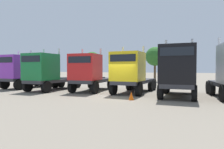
# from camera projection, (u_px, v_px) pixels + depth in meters

# --- Properties ---
(ground) EXTENTS (200.00, 200.00, 0.00)m
(ground) POSITION_uv_depth(u_px,v_px,m) (119.00, 97.00, 15.61)
(ground) COLOR gray
(semi_truck_purple) EXTENTS (2.83, 5.87, 4.17)m
(semi_truck_purple) POSITION_uv_depth(u_px,v_px,m) (20.00, 71.00, 21.92)
(semi_truck_purple) COLOR #333338
(semi_truck_purple) RESTS_ON ground
(semi_truck_green) EXTENTS (2.60, 6.31, 4.14)m
(semi_truck_green) POSITION_uv_depth(u_px,v_px,m) (46.00, 72.00, 19.50)
(semi_truck_green) COLOR #333338
(semi_truck_green) RESTS_ON ground
(semi_truck_red) EXTENTS (2.93, 6.52, 4.04)m
(semi_truck_red) POSITION_uv_depth(u_px,v_px,m) (89.00, 73.00, 18.83)
(semi_truck_red) COLOR #333338
(semi_truck_red) RESTS_ON ground
(semi_truck_yellow) EXTENTS (2.74, 6.40, 4.11)m
(semi_truck_yellow) POSITION_uv_depth(u_px,v_px,m) (131.00, 72.00, 17.33)
(semi_truck_yellow) COLOR #333338
(semi_truck_yellow) RESTS_ON ground
(semi_truck_black) EXTENTS (2.70, 6.21, 4.39)m
(semi_truck_black) POSITION_uv_depth(u_px,v_px,m) (178.00, 71.00, 14.79)
(semi_truck_black) COLOR #333338
(semi_truck_black) RESTS_ON ground
(traffic_cone_near) EXTENTS (0.36, 0.36, 0.58)m
(traffic_cone_near) POSITION_uv_depth(u_px,v_px,m) (131.00, 96.00, 13.89)
(traffic_cone_near) COLOR #F2590C
(traffic_cone_near) RESTS_ON ground
(oak_far_left) EXTENTS (3.45, 3.45, 5.57)m
(oak_far_left) POSITION_uv_depth(u_px,v_px,m) (92.00, 60.00, 41.05)
(oak_far_left) COLOR #4C3823
(oak_far_left) RESTS_ON ground
(oak_far_centre) EXTENTS (3.17, 3.17, 5.81)m
(oak_far_centre) POSITION_uv_depth(u_px,v_px,m) (155.00, 57.00, 33.96)
(oak_far_centre) COLOR #4C3823
(oak_far_centre) RESTS_ON ground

